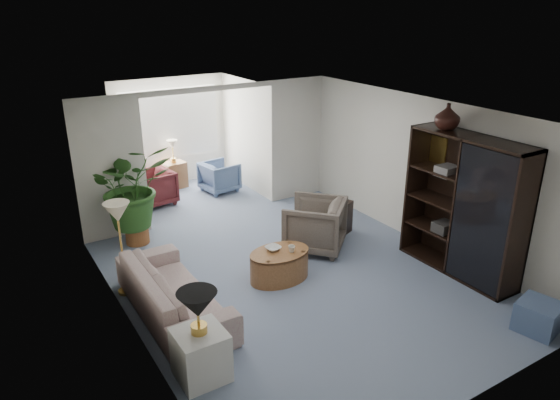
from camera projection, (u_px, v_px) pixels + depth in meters
floor at (301, 280)px, 7.74m from camera, size 6.00×6.00×0.00m
sunroom_floor at (194, 197)px, 10.98m from camera, size 2.60×2.60×0.00m
back_pier_left at (111, 170)px, 8.72m from camera, size 1.20×0.12×2.50m
back_pier_right at (297, 140)px, 10.59m from camera, size 1.20×0.12×2.50m
back_header at (209, 89)px, 9.22m from camera, size 2.60×0.12×0.10m
window_pane at (170, 123)px, 11.32m from camera, size 2.20×0.02×1.50m
window_blinds at (171, 123)px, 11.30m from camera, size 2.20×0.02×1.50m
framed_picture at (433, 149)px, 8.25m from camera, size 0.04×0.50×0.40m
sofa at (173, 291)px, 6.81m from camera, size 0.90×2.29×0.67m
end_table at (201, 355)px, 5.66m from camera, size 0.54×0.54×0.59m
table_lamp at (197, 305)px, 5.42m from camera, size 0.44×0.44×0.30m
floor_lamp at (117, 212)px, 6.97m from camera, size 0.36×0.36×0.28m
coffee_table at (279, 265)px, 7.71m from camera, size 1.10×1.10×0.45m
coffee_bowl at (273, 248)px, 7.67m from camera, size 0.26×0.26×0.06m
coffee_cup at (292, 249)px, 7.61m from camera, size 0.12×0.12×0.10m
wingback_chair at (315, 225)px, 8.58m from camera, size 1.33×1.33×0.87m
side_table_dark at (337, 218)px, 9.21m from camera, size 0.61×0.55×0.59m
entertainment_cabinet at (464, 206)px, 7.65m from camera, size 0.51×1.93×2.14m
cabinet_urn at (447, 116)px, 7.58m from camera, size 0.37×0.37×0.39m
ottoman at (538, 316)px, 6.52m from camera, size 0.58×0.58×0.39m
plant_pot at (137, 234)px, 8.88m from camera, size 0.40×0.40×0.32m
house_plant at (132, 186)px, 8.56m from camera, size 1.30×1.13×1.45m
sunroom_chair_blue at (220, 177)px, 11.23m from camera, size 0.82×0.80×0.66m
sunroom_chair_maroon at (153, 188)px, 10.48m from camera, size 0.89×0.87×0.71m
sunroom_table at (175, 175)px, 11.47m from camera, size 0.52×0.43×0.58m
shelf_clutter at (455, 203)px, 7.72m from camera, size 0.30×0.85×1.06m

